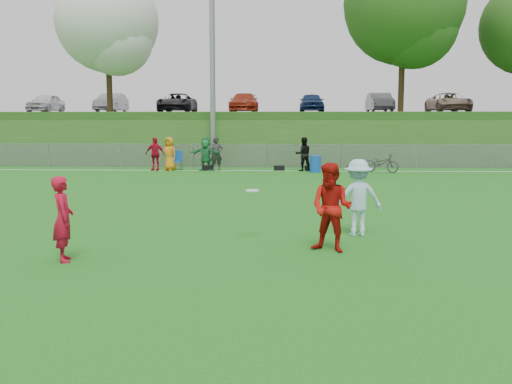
# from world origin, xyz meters

# --- Properties ---
(ground) EXTENTS (120.00, 120.00, 0.00)m
(ground) POSITION_xyz_m (0.00, 0.00, 0.00)
(ground) COLOR #175D13
(ground) RESTS_ON ground
(sideline_far) EXTENTS (60.00, 0.10, 0.01)m
(sideline_far) POSITION_xyz_m (0.00, 18.00, 0.01)
(sideline_far) COLOR white
(sideline_far) RESTS_ON ground
(fence) EXTENTS (58.00, 0.06, 1.30)m
(fence) POSITION_xyz_m (0.00, 20.00, 0.65)
(fence) COLOR gray
(fence) RESTS_ON ground
(light_pole) EXTENTS (1.20, 0.40, 12.15)m
(light_pole) POSITION_xyz_m (-3.00, 20.80, 6.71)
(light_pole) COLOR gray
(light_pole) RESTS_ON ground
(berm) EXTENTS (120.00, 18.00, 3.00)m
(berm) POSITION_xyz_m (0.00, 31.00, 1.50)
(berm) COLOR #1E4814
(berm) RESTS_ON ground
(parking_lot) EXTENTS (120.00, 12.00, 0.10)m
(parking_lot) POSITION_xyz_m (0.00, 33.00, 3.05)
(parking_lot) COLOR black
(parking_lot) RESTS_ON berm
(tree_white_flowering) EXTENTS (6.30, 6.30, 8.78)m
(tree_white_flowering) POSITION_xyz_m (-9.84, 24.92, 8.32)
(tree_white_flowering) COLOR black
(tree_white_flowering) RESTS_ON berm
(tree_green_near) EXTENTS (7.14, 7.14, 9.95)m
(tree_green_near) POSITION_xyz_m (8.16, 24.42, 9.03)
(tree_green_near) COLOR black
(tree_green_near) RESTS_ON berm
(car_row) EXTENTS (32.04, 5.18, 1.44)m
(car_row) POSITION_xyz_m (-1.17, 32.00, 3.82)
(car_row) COLOR silver
(car_row) RESTS_ON parking_lot
(spectator_row) EXTENTS (8.53, 0.87, 1.69)m
(spectator_row) POSITION_xyz_m (-2.70, 18.00, 0.85)
(spectator_row) COLOR #B40C27
(spectator_row) RESTS_ON ground
(gear_bags) EXTENTS (7.98, 0.52, 0.26)m
(gear_bags) POSITION_xyz_m (1.09, 18.10, 0.13)
(gear_bags) COLOR black
(gear_bags) RESTS_ON ground
(player_red_left) EXTENTS (0.56, 0.67, 1.56)m
(player_red_left) POSITION_xyz_m (-3.18, -0.73, 0.78)
(player_red_left) COLOR #B30C27
(player_red_left) RESTS_ON ground
(player_red_center) EXTENTS (1.05, 0.96, 1.74)m
(player_red_center) POSITION_xyz_m (1.76, 0.24, 0.87)
(player_red_center) COLOR #AD110C
(player_red_center) RESTS_ON ground
(player_blue) EXTENTS (1.18, 0.78, 1.71)m
(player_blue) POSITION_xyz_m (2.47, 1.82, 0.85)
(player_blue) COLOR #AAD3EB
(player_blue) RESTS_ON ground
(frisbee) EXTENTS (0.29, 0.29, 0.03)m
(frisbee) POSITION_xyz_m (0.16, 1.23, 1.08)
(frisbee) COLOR white
(frisbee) RESTS_ON ground
(recycling_bin) EXTENTS (0.65, 0.65, 0.82)m
(recycling_bin) POSITION_xyz_m (2.45, 17.20, 0.41)
(recycling_bin) COLOR #1048AD
(recycling_bin) RESTS_ON ground
(camp_chair) EXTENTS (0.57, 0.58, 1.00)m
(camp_chair) POSITION_xyz_m (-4.60, 18.22, 0.29)
(camp_chair) COLOR #0F50A7
(camp_chair) RESTS_ON ground
(bicycle) EXTENTS (1.81, 1.37, 0.91)m
(bicycle) POSITION_xyz_m (5.70, 17.43, 0.46)
(bicycle) COLOR #2C2C2E
(bicycle) RESTS_ON ground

